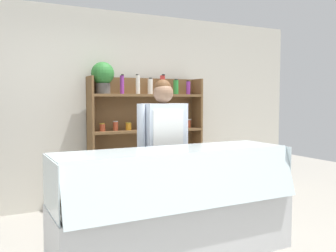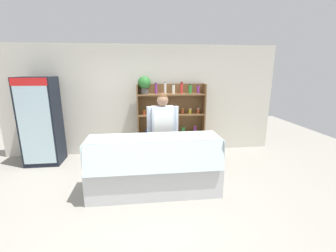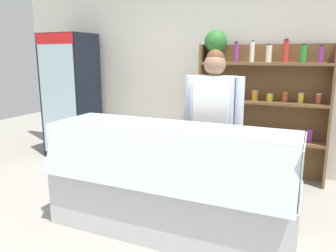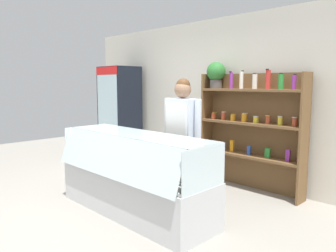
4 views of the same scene
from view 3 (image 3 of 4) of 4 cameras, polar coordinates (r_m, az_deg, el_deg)
ground_plane at (r=3.33m, az=-2.61°, el=-17.07°), size 12.00×12.00×0.00m
back_wall at (r=4.87m, az=8.44°, el=8.81°), size 6.80×0.10×2.70m
drinks_fridge at (r=5.54m, az=-16.51°, el=5.02°), size 0.75×0.62×1.96m
shelving_unit at (r=4.53m, az=14.75°, el=5.31°), size 1.67×0.30×1.96m
deli_display_case at (r=3.13m, az=0.16°, el=-12.63°), size 2.26×0.77×1.01m
shop_clerk at (r=3.44m, az=7.88°, el=1.61°), size 0.62×0.25×1.69m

